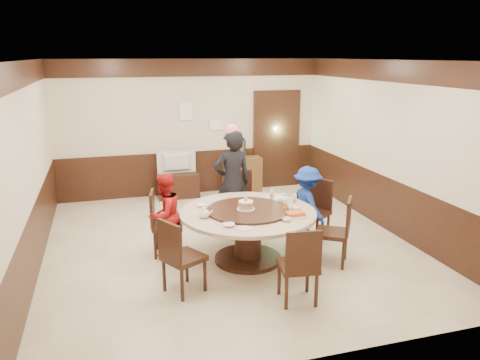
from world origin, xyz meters
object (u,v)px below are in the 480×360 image
object	(u,v)px
birthday_cake	(246,205)
shrimp_platter	(295,215)
thermos	(242,149)
banquet_table	(248,226)
tv_stand	(178,185)
person_red	(165,215)
television	(177,163)
person_blue	(307,205)
side_cabinet	(242,174)
person_standing	(232,183)

from	to	relation	value
birthday_cake	shrimp_platter	xyz separation A→B (m)	(0.58, -0.40, -0.06)
birthday_cake	thermos	bearing A→B (deg)	74.00
banquet_table	tv_stand	distance (m)	3.45
shrimp_platter	thermos	xyz separation A→B (m)	(0.41, 3.83, 0.16)
person_red	television	bearing A→B (deg)	-144.24
person_blue	television	size ratio (longest dim) A/B	1.51
banquet_table	television	world-z (taller)	television
shrimp_platter	thermos	bearing A→B (deg)	83.96
television	side_cabinet	size ratio (longest dim) A/B	1.00
tv_stand	person_standing	bearing A→B (deg)	-76.75
television	side_cabinet	world-z (taller)	television
shrimp_platter	side_cabinet	xyz separation A→B (m)	(0.40, 3.83, -0.40)
banquet_table	birthday_cake	distance (m)	0.31
person_standing	tv_stand	world-z (taller)	person_standing
person_red	television	distance (m)	2.91
person_standing	side_cabinet	world-z (taller)	person_standing
shrimp_platter	television	size ratio (longest dim) A/B	0.37
person_standing	birthday_cake	size ratio (longest dim) A/B	6.80
television	thermos	xyz separation A→B (m)	(1.41, 0.03, 0.21)
banquet_table	person_standing	distance (m)	1.16
person_blue	tv_stand	distance (m)	3.37
person_blue	thermos	bearing A→B (deg)	-7.26
side_cabinet	tv_stand	bearing A→B (deg)	-178.78
shrimp_platter	tv_stand	bearing A→B (deg)	104.81
television	side_cabinet	xyz separation A→B (m)	(1.40, 0.03, -0.36)
banquet_table	person_standing	xyz separation A→B (m)	(0.08, 1.11, 0.33)
banquet_table	birthday_cake	size ratio (longest dim) A/B	7.52
person_red	thermos	size ratio (longest dim) A/B	3.24
banquet_table	tv_stand	xyz separation A→B (m)	(-0.46, 3.40, -0.28)
tv_stand	television	xyz separation A→B (m)	(0.00, 0.00, 0.48)
shrimp_platter	television	distance (m)	3.94
tv_stand	thermos	distance (m)	1.57
banquet_table	tv_stand	world-z (taller)	banquet_table
banquet_table	birthday_cake	world-z (taller)	birthday_cake
person_red	birthday_cake	bearing A→B (deg)	110.38
birthday_cake	shrimp_platter	bearing A→B (deg)	-34.61
person_red	birthday_cake	xyz separation A→B (m)	(1.07, -0.57, 0.23)
birthday_cake	thermos	xyz separation A→B (m)	(0.99, 3.43, 0.10)
side_cabinet	thermos	size ratio (longest dim) A/B	2.11
banquet_table	thermos	distance (m)	3.59
tv_stand	television	distance (m)	0.48
person_blue	birthday_cake	bearing A→B (deg)	100.69
birthday_cake	tv_stand	bearing A→B (deg)	97.13
birthday_cake	tv_stand	distance (m)	3.48
person_blue	television	world-z (taller)	person_blue
television	thermos	distance (m)	1.43
tv_stand	side_cabinet	bearing A→B (deg)	1.22
person_red	person_blue	distance (m)	2.22
banquet_table	person_red	distance (m)	1.24
television	birthday_cake	bearing A→B (deg)	95.21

